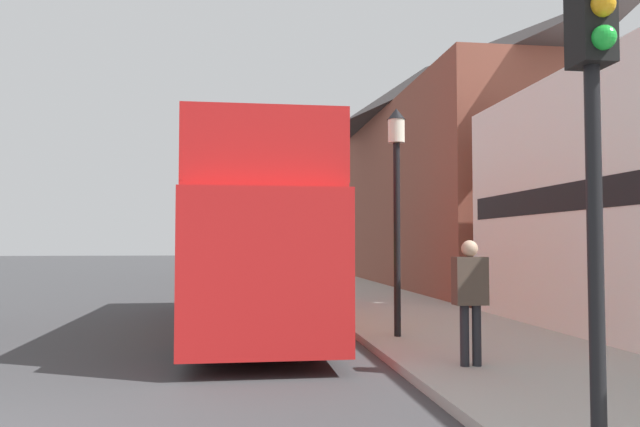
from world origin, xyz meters
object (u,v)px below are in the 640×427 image
Objects in this scene: tour_bus at (254,250)px; lamp_post_third at (300,212)px; traffic_signal at (594,94)px; lamp_post_nearest at (397,177)px; parked_car_ahead_of_bus at (270,279)px; lamp_post_second at (332,198)px; pedestrian_second at (470,290)px.

lamp_post_third is at bearing 79.53° from tour_bus.
lamp_post_nearest is (0.32, 7.16, 0.11)m from traffic_signal.
traffic_signal is 0.92× the size of lamp_post_nearest.
parked_car_ahead_of_bus is 10.96m from lamp_post_nearest.
lamp_post_second reaches higher than tour_bus.
parked_car_ahead_of_bus is 0.97× the size of lamp_post_second.
lamp_post_nearest is 0.96× the size of lamp_post_third.
lamp_post_second is 1.01× the size of lamp_post_third.
traffic_signal is 14.97m from lamp_post_second.
lamp_post_nearest is (1.84, -10.50, 2.53)m from parked_car_ahead_of_bus.
traffic_signal is at bearing -90.17° from lamp_post_third.
lamp_post_third is at bearing 70.73° from parked_car_ahead_of_bus.
parked_car_ahead_of_bus is 17.89m from traffic_signal.
pedestrian_second is at bearing 81.62° from traffic_signal.
lamp_post_second reaches higher than traffic_signal.
tour_bus is at bearing -100.35° from lamp_post_third.
lamp_post_third reaches higher than parked_car_ahead_of_bus.
parked_car_ahead_of_bus is at bearing -107.21° from lamp_post_third.
traffic_signal reaches higher than parked_car_ahead_of_bus.
traffic_signal is at bearing -92.56° from lamp_post_nearest.
lamp_post_third is (-0.25, 15.61, 0.11)m from lamp_post_nearest.
parked_car_ahead_of_bus is at bearing 99.92° from lamp_post_nearest.
lamp_post_second is at bearing -88.49° from lamp_post_third.
pedestrian_second is 10.96m from lamp_post_second.
lamp_post_second is (-0.05, 7.81, 0.15)m from lamp_post_nearest.
tour_bus is at bearing 135.67° from lamp_post_nearest.
parked_car_ahead_of_bus is 13.63m from pedestrian_second.
lamp_post_second is at bearing 90.35° from lamp_post_nearest.
traffic_signal is (2.32, -9.73, 1.30)m from tour_bus.
pedestrian_second is 0.39× the size of lamp_post_second.
lamp_post_nearest reaches higher than traffic_signal.
traffic_signal is at bearing -87.15° from parked_car_ahead_of_bus.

